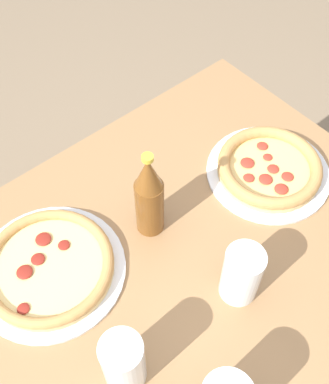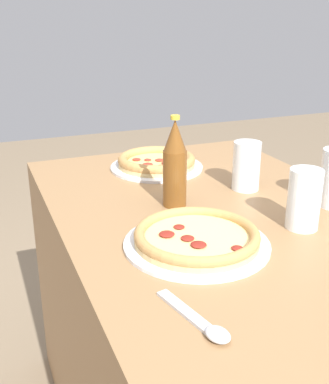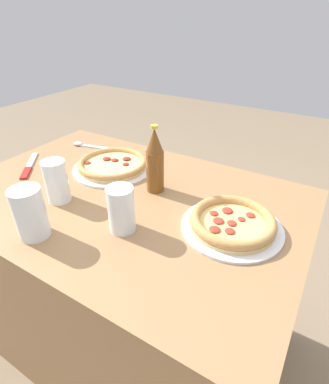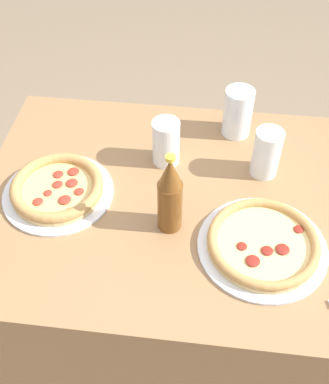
% 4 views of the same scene
% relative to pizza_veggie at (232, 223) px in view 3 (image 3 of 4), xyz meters
% --- Properties ---
extents(ground_plane, '(8.00, 8.00, 0.00)m').
position_rel_pizza_veggie_xyz_m(ground_plane, '(0.37, 0.02, -0.80)').
color(ground_plane, '#847056').
extents(table, '(1.17, 0.78, 0.78)m').
position_rel_pizza_veggie_xyz_m(table, '(0.37, 0.02, -0.41)').
color(table, '#997047').
rests_on(table, ground_plane).
extents(pizza_veggie, '(0.29, 0.29, 0.04)m').
position_rel_pizza_veggie_xyz_m(pizza_veggie, '(0.00, 0.00, 0.00)').
color(pizza_veggie, silver).
rests_on(pizza_veggie, table).
extents(pizza_salami, '(0.31, 0.31, 0.04)m').
position_rel_pizza_veggie_xyz_m(pizza_salami, '(0.52, -0.11, -0.00)').
color(pizza_salami, silver).
rests_on(pizza_salami, table).
extents(glass_orange_juice, '(0.07, 0.07, 0.13)m').
position_rel_pizza_veggie_xyz_m(glass_orange_juice, '(0.26, 0.16, 0.04)').
color(glass_orange_juice, white).
rests_on(glass_orange_juice, table).
extents(glass_iced_tea, '(0.08, 0.08, 0.15)m').
position_rel_pizza_veggie_xyz_m(glass_iced_tea, '(0.45, 0.31, 0.05)').
color(glass_iced_tea, white).
rests_on(glass_iced_tea, table).
extents(glass_cola, '(0.07, 0.07, 0.14)m').
position_rel_pizza_veggie_xyz_m(glass_cola, '(0.53, 0.15, 0.04)').
color(glass_cola, white).
rests_on(glass_cola, table).
extents(beer_bottle, '(0.06, 0.06, 0.23)m').
position_rel_pizza_veggie_xyz_m(beer_bottle, '(0.30, -0.07, 0.09)').
color(beer_bottle, brown).
rests_on(beer_bottle, table).
extents(knife, '(0.17, 0.19, 0.01)m').
position_rel_pizza_veggie_xyz_m(knife, '(0.82, 0.05, -0.02)').
color(knife, maroon).
rests_on(knife, table).
extents(spoon, '(0.17, 0.06, 0.02)m').
position_rel_pizza_veggie_xyz_m(spoon, '(0.78, -0.22, -0.01)').
color(spoon, silver).
rests_on(spoon, table).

